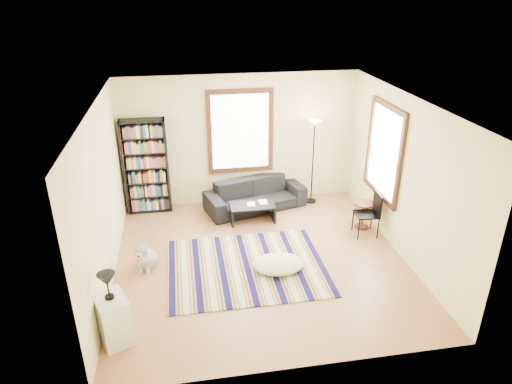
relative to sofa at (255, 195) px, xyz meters
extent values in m
cube|color=#9E6748|center=(-0.25, -2.05, -0.36)|extent=(5.00, 5.00, 0.10)
cube|color=white|center=(-0.25, -2.05, 2.54)|extent=(5.00, 5.00, 0.10)
cube|color=beige|center=(-0.25, 0.50, 1.09)|extent=(5.00, 0.10, 2.80)
cube|color=beige|center=(-0.25, -4.60, 1.09)|extent=(5.00, 0.10, 2.80)
cube|color=beige|center=(-2.80, -2.05, 1.09)|extent=(0.10, 5.00, 2.80)
cube|color=beige|center=(2.30, -2.05, 1.09)|extent=(0.10, 5.00, 2.80)
cube|color=white|center=(-0.25, 0.42, 1.29)|extent=(1.20, 0.06, 1.60)
cube|color=white|center=(2.22, -1.25, 1.29)|extent=(0.06, 1.20, 1.60)
cube|color=#0E0C3E|center=(-0.52, -2.21, -0.30)|extent=(2.70, 2.16, 0.02)
imported|color=black|center=(0.00, 0.00, 0.00)|extent=(1.36, 2.27, 0.62)
cube|color=black|center=(-2.23, 0.27, 0.69)|extent=(0.90, 0.30, 2.00)
cube|color=black|center=(-0.16, -0.55, -0.13)|extent=(0.95, 0.60, 0.36)
imported|color=beige|center=(-0.26, -0.55, 0.06)|extent=(0.18, 0.22, 0.02)
imported|color=beige|center=(-0.01, -0.50, 0.06)|extent=(0.24, 0.18, 0.02)
ellipsoid|color=beige|center=(0.00, -2.37, -0.20)|extent=(0.92, 0.72, 0.22)
cylinder|color=#402010|center=(1.95, -1.20, -0.04)|extent=(0.48, 0.48, 0.54)
cube|color=black|center=(1.90, -1.48, 0.12)|extent=(0.44, 0.42, 0.86)
cube|color=silver|center=(-2.55, -3.64, 0.04)|extent=(0.55, 0.61, 0.70)
camera|label=1|loc=(-1.47, -8.72, 4.15)|focal=32.00mm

